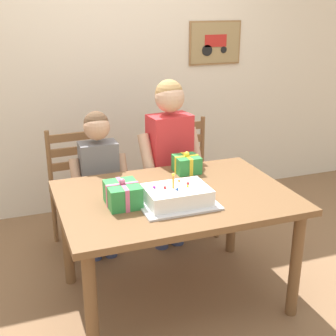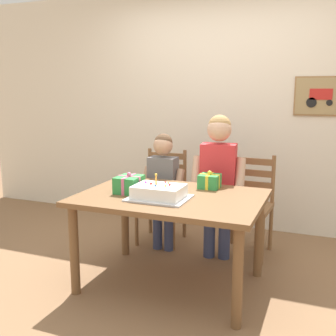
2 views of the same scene
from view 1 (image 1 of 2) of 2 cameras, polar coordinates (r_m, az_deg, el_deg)
ground_plane at (r=3.15m, az=0.85°, el=-15.55°), size 20.00×20.00×0.00m
back_wall at (r=4.15m, az=-7.22°, el=12.57°), size 6.40×0.11×2.60m
dining_table at (r=2.82m, az=0.91°, el=-4.99°), size 1.39×0.97×0.73m
birthday_cake at (r=2.64m, az=1.10°, el=-3.49°), size 0.44×0.34×0.19m
gift_box_red_large at (r=2.64m, az=-5.62°, el=-3.26°), size 0.19×0.22×0.16m
gift_box_beside_cake at (r=3.13m, az=2.31°, el=0.51°), size 0.17×0.17×0.15m
chair_left at (r=3.58m, az=-10.74°, el=-2.74°), size 0.44×0.44×0.92m
chair_right at (r=3.79m, az=2.26°, el=-1.03°), size 0.44×0.44×0.92m
child_older at (r=3.39m, az=0.22°, el=2.29°), size 0.49×0.29×1.31m
child_younger at (r=3.29m, az=-8.48°, el=-0.58°), size 0.40×0.23×1.12m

